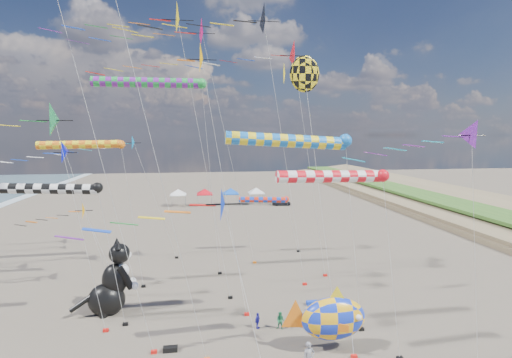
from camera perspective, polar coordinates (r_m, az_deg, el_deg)
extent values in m
cone|color=#0879BE|center=(43.97, -16.23, 5.04)|extent=(1.56, 1.67, 1.73)
cylinder|color=#B2B2B2|center=(44.34, -13.72, -3.16)|extent=(3.55, 0.02, 12.76)
cube|color=black|center=(45.65, -11.27, -10.92)|extent=(0.36, 0.24, 0.20)
cylinder|color=#B2B2B2|center=(24.72, -19.54, 0.07)|extent=(3.92, 0.02, 21.98)
cube|color=black|center=(27.75, -14.36, -22.82)|extent=(0.36, 0.24, 0.20)
cone|color=#CA0755|center=(41.90, -5.49, 20.14)|extent=(2.73, 2.92, 3.01)
cylinder|color=#B2B2B2|center=(40.86, -2.75, 3.85)|extent=(3.68, 0.02, 23.56)
cube|color=black|center=(43.18, -0.20, -11.81)|extent=(0.36, 0.24, 0.20)
cone|color=yellow|center=(32.96, -8.38, 21.55)|extent=(2.47, 2.65, 2.73)
cylinder|color=#B2B2B2|center=(31.91, -5.94, 1.94)|extent=(2.38, 0.02, 22.23)
cube|color=black|center=(34.60, -3.69, -16.53)|extent=(0.36, 0.24, 0.20)
cone|color=#1C8043|center=(28.66, -25.22, 7.62)|extent=(2.23, 2.38, 2.46)
cylinder|color=#B2B2B2|center=(29.10, -22.89, -6.67)|extent=(1.77, 0.02, 14.48)
cube|color=black|center=(31.23, -20.66, -19.56)|extent=(0.36, 0.24, 0.20)
cone|color=#FFAD09|center=(35.89, -22.66, -4.38)|extent=(1.48, 1.59, 1.64)
cylinder|color=#B2B2B2|center=(36.45, -20.69, -9.93)|extent=(2.25, 0.02, 7.18)
cube|color=black|center=(37.33, -18.75, -15.11)|extent=(0.36, 0.24, 0.20)
cone|color=#FDAE01|center=(29.04, -6.59, 17.11)|extent=(2.24, 2.39, 2.47)
cylinder|color=#B2B2B2|center=(28.88, -3.86, -1.72)|extent=(2.54, 0.02, 18.99)
cube|color=black|center=(31.70, -1.33, -18.74)|extent=(0.36, 0.24, 0.20)
cone|color=#060EBA|center=(33.04, -24.90, 3.53)|extent=(1.73, 1.85, 1.91)
cylinder|color=#B2B2B2|center=(33.46, -22.00, -6.92)|extent=(2.93, 0.02, 12.26)
cube|color=black|center=(34.99, -19.17, -16.61)|extent=(0.36, 0.24, 0.20)
cone|color=red|center=(37.84, 7.75, 17.02)|extent=(2.53, 2.70, 2.79)
cylinder|color=#B2B2B2|center=(37.57, 8.85, 1.30)|extent=(1.84, 0.02, 20.59)
cube|color=black|center=(40.02, 9.87, -13.39)|extent=(0.36, 0.24, 0.20)
cone|color=purple|center=(24.06, 27.66, 5.65)|extent=(1.56, 1.67, 1.72)
cylinder|color=#B2B2B2|center=(25.47, 28.44, -9.83)|extent=(1.71, 0.02, 13.54)
cone|color=black|center=(35.56, 1.32, 21.52)|extent=(2.71, 2.90, 2.99)
cylinder|color=#B2B2B2|center=(34.74, 4.28, 2.83)|extent=(3.73, 0.02, 22.86)
cube|color=black|center=(37.60, 6.98, -14.66)|extent=(0.36, 0.24, 0.20)
cone|color=#0A2BBD|center=(15.49, -3.46, -4.30)|extent=(1.51, 1.62, 1.67)
cylinder|color=#B2B2B2|center=(17.40, 0.45, -21.74)|extent=(2.16, 0.02, 10.67)
cylinder|color=#B2B2B2|center=(23.00, -12.22, -0.56)|extent=(3.93, 0.02, 21.65)
cylinder|color=red|center=(45.14, 0.98, -2.97)|extent=(5.43, 0.63, 0.63)
sphere|color=red|center=(45.66, 4.35, -2.88)|extent=(0.66, 0.66, 0.66)
cylinder|color=#B2B2B2|center=(46.43, 5.22, -6.67)|extent=(1.52, 0.02, 6.26)
cube|color=black|center=(47.38, 6.08, -10.20)|extent=(0.36, 0.24, 0.20)
cylinder|color=blue|center=(25.65, 4.40, 5.47)|extent=(7.84, 0.84, 0.84)
sphere|color=blue|center=(26.80, 12.63, 5.37)|extent=(0.88, 0.88, 0.88)
cylinder|color=#B2B2B2|center=(27.95, 13.75, -8.26)|extent=(1.52, 0.02, 13.15)
cube|color=black|center=(30.48, 14.81, -20.03)|extent=(0.36, 0.24, 0.20)
cylinder|color=red|center=(22.56, 10.57, 0.36)|extent=(6.20, 0.69, 0.69)
sphere|color=red|center=(23.76, 17.66, 0.46)|extent=(0.72, 0.72, 0.72)
cylinder|color=#B2B2B2|center=(25.26, 18.79, -12.28)|extent=(1.52, 0.02, 11.22)
cube|color=black|center=(27.80, 19.84, -22.95)|extent=(0.36, 0.24, 0.20)
cylinder|color=green|center=(38.36, -15.23, 13.15)|extent=(9.69, 0.92, 0.92)
sphere|color=green|center=(38.14, -7.78, 13.35)|extent=(0.96, 0.96, 0.96)
cylinder|color=#B2B2B2|center=(38.11, -6.45, -0.37)|extent=(1.52, 0.02, 18.24)
cube|color=black|center=(40.20, -5.19, -13.23)|extent=(0.36, 0.24, 0.20)
cylinder|color=orange|center=(36.73, -23.90, 4.51)|extent=(6.68, 0.69, 0.69)
sphere|color=orange|center=(35.99, -18.75, 4.69)|extent=(0.72, 0.72, 0.72)
cylinder|color=#B2B2B2|center=(36.57, -17.23, -5.28)|extent=(1.52, 0.02, 12.72)
cube|color=black|center=(38.18, -15.77, -14.52)|extent=(0.36, 0.24, 0.20)
cylinder|color=black|center=(30.20, -28.16, -1.23)|extent=(6.95, 0.70, 0.70)
sphere|color=black|center=(29.21, -21.72, -1.16)|extent=(0.74, 0.74, 0.74)
cylinder|color=#B2B2B2|center=(30.07, -19.91, -10.59)|extent=(1.52, 0.02, 9.95)
cube|color=black|center=(31.66, -18.16, -19.10)|extent=(0.36, 0.24, 0.20)
ellipsoid|color=yellow|center=(30.09, 6.96, 14.68)|extent=(2.20, 0.40, 2.64)
cone|color=yellow|center=(29.73, 4.08, 14.81)|extent=(0.12, 1.80, 1.80)
cylinder|color=#B2B2B2|center=(29.44, 9.13, -2.68)|extent=(2.03, 2.03, 17.93)
cube|color=black|center=(31.47, 11.26, -19.06)|extent=(0.36, 0.24, 0.20)
ellipsoid|color=#1533CE|center=(26.79, 11.01, -18.97)|extent=(4.33, 2.31, 2.74)
cone|color=orange|center=(26.15, 5.79, -19.55)|extent=(2.00, 0.44, 2.01)
cone|color=yellow|center=(26.30, 11.47, -16.22)|extent=(1.46, 0.33, 1.46)
cylinder|color=#B2B2B2|center=(27.29, 13.56, -21.57)|extent=(0.14, 1.04, 1.69)
cube|color=red|center=(27.22, 13.84, -23.41)|extent=(0.36, 0.24, 0.20)
imported|color=gray|center=(24.97, 7.56, -24.03)|extent=(0.70, 0.47, 1.85)
imported|color=#268351|center=(29.58, 3.52, -19.55)|extent=(0.76, 0.71, 1.25)
imported|color=#2421A1|center=(29.67, 0.22, -19.58)|extent=(0.62, 0.70, 1.13)
cube|color=black|center=(27.73, -12.14, -22.66)|extent=(0.90, 0.44, 0.30)
cube|color=#1437CA|center=(33.72, 8.02, -17.12)|extent=(0.90, 0.44, 0.30)
cube|color=white|center=(77.39, -11.04, -2.20)|extent=(3.00, 3.00, 0.15)
pyramid|color=white|center=(77.25, -11.06, -1.43)|extent=(4.20, 4.20, 1.00)
cylinder|color=#999999|center=(76.36, -12.04, -3.21)|extent=(0.08, 0.08, 2.20)
cylinder|color=#999999|center=(76.24, -10.09, -3.19)|extent=(0.08, 0.08, 2.20)
cylinder|color=#999999|center=(78.92, -11.93, -2.91)|extent=(0.08, 0.08, 2.20)
cylinder|color=#999999|center=(78.81, -10.04, -2.88)|extent=(0.08, 0.08, 2.20)
cube|color=red|center=(77.33, -7.33, -2.15)|extent=(3.00, 3.00, 0.15)
pyramid|color=red|center=(77.19, -7.35, -1.37)|extent=(4.20, 4.20, 1.00)
cylinder|color=#999999|center=(76.21, -8.28, -3.16)|extent=(0.08, 0.08, 2.20)
cylinder|color=#999999|center=(76.26, -6.32, -3.12)|extent=(0.08, 0.08, 2.20)
cylinder|color=#999999|center=(78.78, -8.29, -2.85)|extent=(0.08, 0.08, 2.20)
cylinder|color=#999999|center=(78.83, -6.40, -2.82)|extent=(0.08, 0.08, 2.20)
cube|color=blue|center=(77.60, -3.64, -2.08)|extent=(3.00, 3.00, 0.15)
pyramid|color=blue|center=(77.45, -3.64, -1.31)|extent=(4.20, 4.20, 1.00)
cylinder|color=#999999|center=(76.39, -4.52, -3.09)|extent=(0.08, 0.08, 2.20)
cylinder|color=#999999|center=(76.62, -2.58, -3.05)|extent=(0.08, 0.08, 2.20)
cylinder|color=#999999|center=(78.95, -4.66, -2.79)|extent=(0.08, 0.08, 2.20)
cylinder|color=#999999|center=(79.17, -2.78, -2.75)|extent=(0.08, 0.08, 2.20)
cube|color=silver|center=(78.18, 0.02, -2.00)|extent=(3.00, 3.00, 0.15)
pyramid|color=silver|center=(78.03, 0.02, -1.24)|extent=(4.20, 4.20, 1.00)
cylinder|color=#999999|center=(76.90, -0.80, -3.01)|extent=(0.08, 0.08, 2.20)
cylinder|color=#999999|center=(77.29, 1.11, -2.96)|extent=(0.08, 0.08, 2.20)
cylinder|color=#999999|center=(79.44, -1.05, -2.71)|extent=(0.08, 0.08, 2.20)
cylinder|color=#999999|center=(79.82, 0.80, -2.67)|extent=(0.08, 0.08, 2.20)
imported|color=#26262D|center=(77.32, 3.64, -3.34)|extent=(3.74, 1.91, 1.22)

